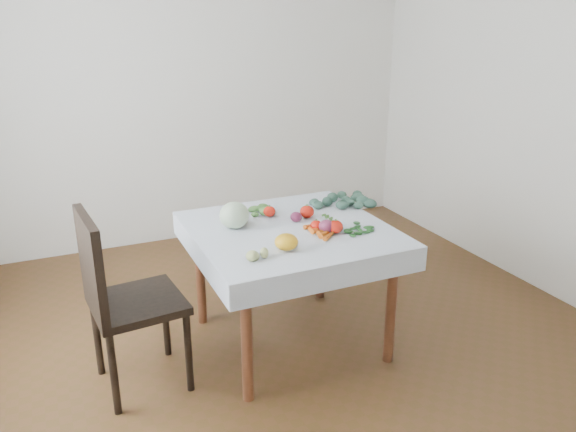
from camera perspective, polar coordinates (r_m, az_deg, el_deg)
name	(u,v)px	position (r m, az deg, el deg)	size (l,w,h in m)	color
ground	(290,339)	(3.63, 0.17, -12.43)	(4.00, 4.00, 0.00)	#57361B
back_wall	(194,87)	(5.00, -9.49, 12.77)	(4.00, 0.04, 2.70)	white
table	(290,244)	(3.33, 0.19, -2.86)	(1.00, 1.00, 0.75)	brown
tablecloth	(290,228)	(3.29, 0.19, -1.26)	(1.12, 1.12, 0.01)	white
chair	(118,292)	(3.06, -16.90, -7.38)	(0.50, 0.50, 1.02)	black
cabbage	(234,215)	(3.28, -5.47, 0.09)	(0.17, 0.17, 0.16)	beige
tomato_a	(269,211)	(3.47, -1.90, 0.47)	(0.08, 0.08, 0.07)	red
tomato_b	(307,212)	(3.45, 1.94, 0.44)	(0.09, 0.09, 0.08)	red
tomato_c	(316,226)	(3.24, 2.88, -0.98)	(0.07, 0.07, 0.06)	red
tomato_d	(336,227)	(3.21, 4.85, -1.10)	(0.09, 0.09, 0.08)	red
heirloom_back	(239,217)	(3.36, -4.98, -0.08)	(0.11, 0.11, 0.08)	yellow
heirloom_front	(286,242)	(2.97, -0.17, -2.65)	(0.13, 0.13, 0.09)	yellow
onion_a	(296,217)	(3.38, 0.83, -0.09)	(0.07, 0.07, 0.06)	#53173C
onion_b	(327,226)	(3.21, 3.94, -1.06)	(0.09, 0.09, 0.08)	#53173C
tomatillo_cluster	(258,254)	(2.88, -3.02, -3.85)	(0.09, 0.13, 0.05)	tan
carrot_bunch	(326,228)	(3.25, 3.92, -1.22)	(0.21, 0.28, 0.03)	orange
kale_bunch	(339,201)	(3.70, 5.20, 1.50)	(0.33, 0.33, 0.05)	#3A5F4C
basil_bunch	(352,229)	(3.27, 6.54, -1.37)	(0.23, 0.17, 0.01)	#1A531C
dill_bunch	(252,213)	(3.51, -3.69, 0.32)	(0.27, 0.20, 0.03)	#4D853D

